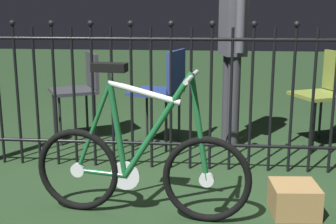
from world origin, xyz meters
name	(u,v)px	position (x,y,z in m)	size (l,w,h in m)	color
ground_plane	(185,200)	(0.00, 0.00, 0.00)	(20.00, 20.00, 0.00)	#1F351C
iron_fence	(182,93)	(-0.06, 0.61, 0.60)	(3.37, 0.07, 1.20)	black
bicycle	(140,164)	(-0.26, -0.24, 0.33)	(1.32, 0.40, 0.93)	black
chair_olive	(327,88)	(1.19, 1.35, 0.52)	(0.54, 0.54, 0.85)	black
chair_navy	(164,87)	(-0.25, 1.19, 0.54)	(0.51, 0.51, 0.87)	black
chair_charcoal	(81,86)	(-1.05, 1.35, 0.51)	(0.54, 0.54, 0.81)	black
person_visitor	(233,38)	(0.34, 1.30, 0.97)	(0.25, 0.46, 1.62)	#2D2D33
display_crate	(294,199)	(0.68, -0.13, 0.09)	(0.28, 0.28, 0.19)	olive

